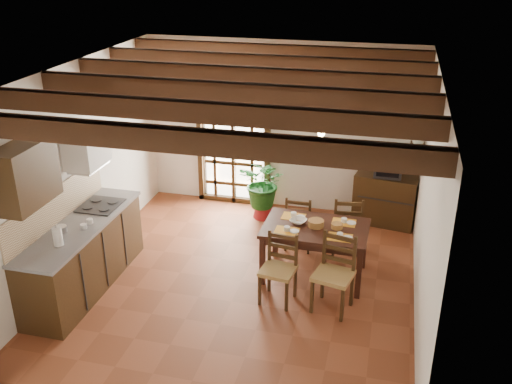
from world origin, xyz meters
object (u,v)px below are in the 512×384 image
(kitchen_counter, at_px, (83,255))
(pendant_lamp, at_px, (322,127))
(potted_plant, at_px, (264,185))
(chair_far_right, at_px, (346,236))
(sideboard, at_px, (385,200))
(chair_near_left, at_px, (278,281))
(chair_near_right, at_px, (333,287))
(chair_far_left, at_px, (299,231))
(crt_tv, at_px, (389,165))
(dining_table, at_px, (315,233))

(kitchen_counter, relative_size, pendant_lamp, 2.66)
(potted_plant, xyz_separation_m, pendant_lamp, (1.07, -1.49, 1.51))
(kitchen_counter, bearing_deg, chair_far_right, 27.46)
(sideboard, bearing_deg, chair_near_left, -106.15)
(kitchen_counter, bearing_deg, pendant_lamp, 20.67)
(chair_near_right, xyz_separation_m, pendant_lamp, (-0.33, 0.81, 1.77))
(chair_near_right, bearing_deg, kitchen_counter, -162.30)
(chair_far_left, height_order, crt_tv, crt_tv)
(chair_far_left, bearing_deg, potted_plant, -49.06)
(dining_table, bearing_deg, kitchen_counter, -160.13)
(kitchen_counter, distance_m, chair_far_right, 3.64)
(pendant_lamp, bearing_deg, chair_near_left, -113.93)
(chair_near_right, distance_m, potted_plant, 2.71)
(chair_far_left, height_order, pendant_lamp, pendant_lamp)
(dining_table, distance_m, chair_far_right, 0.86)
(dining_table, distance_m, pendant_lamp, 1.43)
(chair_near_left, xyz_separation_m, pendant_lamp, (0.35, 0.80, 1.80))
(chair_near_right, xyz_separation_m, sideboard, (0.52, 2.55, 0.11))
(chair_far_left, height_order, sideboard, chair_far_left)
(crt_tv, bearing_deg, chair_far_right, -112.55)
(crt_tv, height_order, potted_plant, potted_plant)
(dining_table, xyz_separation_m, crt_tv, (0.85, 1.84, 0.36))
(dining_table, distance_m, chair_near_right, 0.85)
(sideboard, relative_size, potted_plant, 0.44)
(chair_far_right, distance_m, pendant_lamp, 1.91)
(crt_tv, relative_size, pendant_lamp, 0.51)
(pendant_lamp, bearing_deg, dining_table, -90.00)
(chair_near_right, distance_m, crt_tv, 2.69)
(kitchen_counter, height_order, sideboard, kitchen_counter)
(potted_plant, bearing_deg, crt_tv, 7.17)
(kitchen_counter, relative_size, crt_tv, 5.26)
(sideboard, bearing_deg, chair_far_right, -104.13)
(chair_far_right, xyz_separation_m, sideboard, (0.50, 1.15, 0.12))
(dining_table, bearing_deg, chair_far_left, 116.04)
(chair_near_left, distance_m, crt_tv, 2.90)
(crt_tv, distance_m, pendant_lamp, 2.21)
(chair_near_right, relative_size, chair_far_right, 1.04)
(kitchen_counter, height_order, chair_near_right, kitchen_counter)
(chair_near_left, bearing_deg, pendant_lamp, 74.09)
(dining_table, xyz_separation_m, pendant_lamp, (-0.00, 0.10, 1.43))
(crt_tv, bearing_deg, chair_near_right, -100.59)
(chair_far_right, bearing_deg, potted_plant, -41.35)
(sideboard, distance_m, potted_plant, 1.94)
(chair_near_left, distance_m, chair_near_right, 0.69)
(kitchen_counter, xyz_separation_m, dining_table, (2.87, 0.98, 0.18))
(chair_far_right, height_order, potted_plant, potted_plant)
(chair_near_left, height_order, sideboard, chair_near_left)
(chair_near_left, relative_size, crt_tv, 2.09)
(potted_plant, relative_size, pendant_lamp, 2.60)
(chair_far_left, relative_size, sideboard, 0.88)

